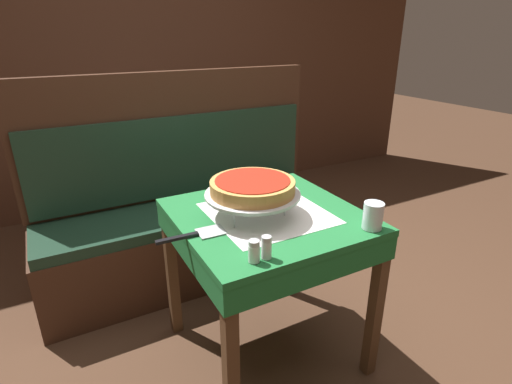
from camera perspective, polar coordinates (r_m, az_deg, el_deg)
ground_plane at (r=2.15m, az=1.42°, el=-21.37°), size 14.00×14.00×0.00m
dining_table_front at (r=1.76m, az=1.62°, el=-5.80°), size 0.76×0.76×0.75m
dining_table_rear at (r=3.25m, az=-15.75°, el=6.32°), size 0.71×0.71×0.75m
booth_bench at (r=2.53m, az=-9.53°, el=-4.28°), size 1.77×0.48×1.26m
back_wall_panel at (r=3.61m, az=-16.57°, el=16.93°), size 6.00×0.04×2.40m
pizza_pan_stand at (r=1.66m, az=-0.49°, el=-0.44°), size 0.40×0.40×0.10m
deep_dish_pizza at (r=1.65m, az=-0.50°, el=0.82°), size 0.35×0.35×0.06m
pizza_server at (r=1.55m, az=-8.81°, el=-6.05°), size 0.27×0.09×0.01m
water_glass_near at (r=1.63m, az=16.37°, el=-3.27°), size 0.08×0.08×0.11m
salt_shaker at (r=1.36m, az=-0.29°, el=-8.47°), size 0.04×0.04×0.08m
pepper_shaker at (r=1.38m, az=1.49°, el=-7.92°), size 0.04×0.04×0.08m
condiment_caddy at (r=3.28m, az=-15.11°, el=9.47°), size 0.12×0.12×0.17m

